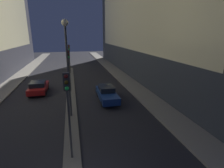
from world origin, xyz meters
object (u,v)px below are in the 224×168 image
object	(u,v)px
traffic_light_mid	(69,62)
traffic_light_near	(68,98)
car_right_lane	(107,93)
traffic_light_far	(69,53)
street_lamp	(67,54)
car_left_lane	(38,87)

from	to	relation	value
traffic_light_mid	traffic_light_near	bearing A→B (deg)	-90.00
car_right_lane	traffic_light_far	bearing A→B (deg)	104.66
traffic_light_mid	street_lamp	xyz separation A→B (m)	(0.00, -6.72, 1.66)
car_left_lane	car_right_lane	distance (m)	8.52
traffic_light_mid	car_left_lane	world-z (taller)	traffic_light_mid
traffic_light_far	traffic_light_mid	bearing A→B (deg)	-90.00
traffic_light_mid	car_right_lane	bearing A→B (deg)	-44.45
traffic_light_mid	car_left_lane	xyz separation A→B (m)	(-3.71, 0.54, -2.95)
street_lamp	traffic_light_far	bearing A→B (deg)	90.00
street_lamp	car_left_lane	xyz separation A→B (m)	(-3.71, 7.25, -4.61)
traffic_light_near	car_left_lane	bearing A→B (deg)	106.37
traffic_light_near	traffic_light_far	world-z (taller)	same
traffic_light_far	car_right_lane	size ratio (longest dim) A/B	1.03
traffic_light_mid	car_right_lane	world-z (taller)	traffic_light_mid
traffic_light_near	car_right_lane	bearing A→B (deg)	66.30
car_left_lane	car_right_lane	xyz separation A→B (m)	(7.42, -4.18, 0.03)
traffic_light_mid	car_right_lane	xyz separation A→B (m)	(3.71, -3.64, -2.92)
car_right_lane	car_left_lane	bearing A→B (deg)	150.62
traffic_light_mid	traffic_light_far	bearing A→B (deg)	90.00
street_lamp	traffic_light_mid	bearing A→B (deg)	90.00
traffic_light_mid	traffic_light_far	xyz separation A→B (m)	(0.00, 10.55, 0.00)
traffic_light_near	traffic_light_mid	bearing A→B (deg)	90.00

